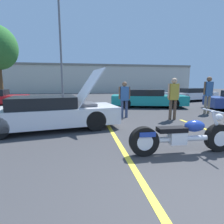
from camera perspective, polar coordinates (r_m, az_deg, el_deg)
parking_stripe_foreground at (r=4.23m, az=3.32°, el=-11.88°), size 0.12×5.66×0.01m
far_building at (r=29.15m, az=-6.40°, el=10.97°), size 32.00×4.20×4.40m
light_pole at (r=16.65m, az=-16.20°, el=20.36°), size 1.21×0.28×8.81m
motorcycle at (r=4.16m, az=21.95°, el=-7.41°), size 2.39×0.70×0.95m
show_car_hood_open at (r=6.25m, az=-19.37°, el=-0.12°), size 4.71×2.46×2.04m
parked_car_mid_left_row at (r=11.59m, az=11.53°, el=4.35°), size 4.94×2.80×1.13m
parked_car_mid_right_row at (r=16.75m, az=24.38°, el=5.21°), size 5.05×3.00×1.11m
spectator_by_show_car at (r=7.73m, az=19.42°, el=5.22°), size 0.52×0.23×1.75m
spectator_midground at (r=10.02m, az=28.91°, el=5.85°), size 0.52×0.24×1.85m
spectator_far_lot at (r=7.79m, az=4.06°, el=5.01°), size 0.52×0.21×1.60m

